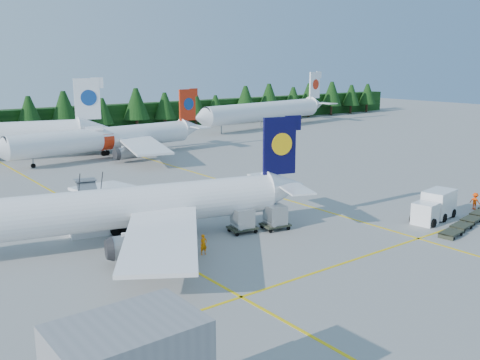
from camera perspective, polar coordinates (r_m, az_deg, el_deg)
ground at (r=49.61m, az=8.79°, el=-5.78°), size 320.00×320.00×0.00m
taxi_stripe_a at (r=58.23m, az=-15.71°, el=-3.36°), size 0.25×120.00×0.01m
taxi_stripe_b at (r=67.85m, az=0.11°, el=-0.67°), size 0.25×120.00×0.01m
taxi_stripe_cross at (r=45.92m, az=14.23°, el=-7.53°), size 80.00×0.25×0.01m
treeline_hedge at (r=120.04m, az=-20.77°, el=5.72°), size 220.00×4.00×6.00m
airliner_navy at (r=46.75m, az=-14.70°, el=-3.20°), size 35.04×28.48×10.38m
airliner_red at (r=89.43m, az=-14.64°, el=4.21°), size 36.71×30.11×10.67m
airliner_far_right at (r=127.31m, az=2.18°, el=7.33°), size 44.20×10.95×12.92m
airstairs at (r=51.28m, az=-15.22°, el=-4.39°), size 5.17×7.02×4.28m
service_truck at (r=56.49m, az=19.99°, el=-2.66°), size 6.17×3.06×2.85m
dolly_train at (r=57.11m, az=23.43°, el=-3.81°), size 13.32×4.01×0.13m
uld_pair at (r=49.79m, az=2.05°, el=-4.01°), size 5.84×3.45×1.93m
crew_a at (r=43.98m, az=-3.90°, el=-6.88°), size 0.66×0.47×1.72m
crew_b at (r=55.22m, az=18.28°, el=-3.47°), size 1.04×0.97×1.71m
crew_c at (r=62.29m, az=23.79°, el=-2.08°), size 0.51×0.75×1.82m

